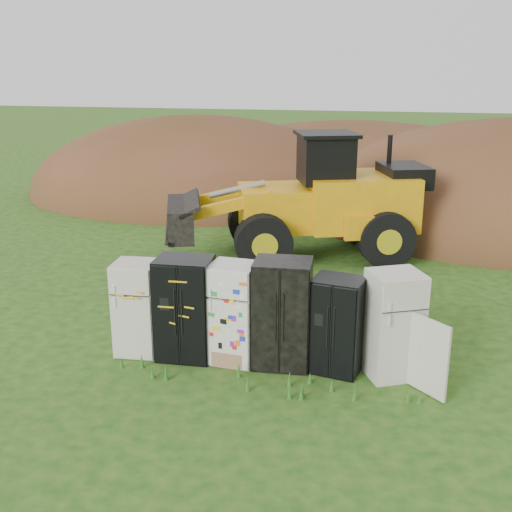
{
  "coord_description": "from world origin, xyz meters",
  "views": [
    {
      "loc": [
        1.99,
        -10.34,
        5.25
      ],
      "look_at": [
        -0.56,
        2.0,
        1.38
      ],
      "focal_mm": 45.0,
      "sensor_mm": 36.0,
      "label": 1
    }
  ],
  "objects_px": {
    "fridge_sticker": "(234,313)",
    "fridge_dark_mid": "(282,313)",
    "fridge_black_side": "(185,308)",
    "wheel_loader": "(293,197)",
    "fridge_black_right": "(337,325)",
    "fridge_leftmost": "(137,308)",
    "fridge_open_door": "(394,325)"
  },
  "relations": [
    {
      "from": "fridge_sticker",
      "to": "fridge_dark_mid",
      "type": "xyz_separation_m",
      "value": [
        0.88,
        0.01,
        0.06
      ]
    },
    {
      "from": "fridge_black_side",
      "to": "fridge_black_right",
      "type": "relative_size",
      "value": 1.11
    },
    {
      "from": "fridge_leftmost",
      "to": "fridge_black_side",
      "type": "distance_m",
      "value": 0.93
    },
    {
      "from": "fridge_dark_mid",
      "to": "fridge_open_door",
      "type": "distance_m",
      "value": 1.92
    },
    {
      "from": "fridge_dark_mid",
      "to": "wheel_loader",
      "type": "bearing_deg",
      "value": 94.17
    },
    {
      "from": "fridge_leftmost",
      "to": "fridge_sticker",
      "type": "xyz_separation_m",
      "value": [
        1.82,
        0.02,
        0.04
      ]
    },
    {
      "from": "fridge_sticker",
      "to": "fridge_open_door",
      "type": "relative_size",
      "value": 0.98
    },
    {
      "from": "fridge_sticker",
      "to": "fridge_black_right",
      "type": "distance_m",
      "value": 1.85
    },
    {
      "from": "fridge_leftmost",
      "to": "wheel_loader",
      "type": "relative_size",
      "value": 0.25
    },
    {
      "from": "fridge_leftmost",
      "to": "fridge_open_door",
      "type": "bearing_deg",
      "value": -3.35
    },
    {
      "from": "fridge_dark_mid",
      "to": "fridge_black_right",
      "type": "height_order",
      "value": "fridge_dark_mid"
    },
    {
      "from": "wheel_loader",
      "to": "fridge_black_right",
      "type": "bearing_deg",
      "value": -93.24
    },
    {
      "from": "fridge_black_right",
      "to": "wheel_loader",
      "type": "height_order",
      "value": "wheel_loader"
    },
    {
      "from": "fridge_leftmost",
      "to": "fridge_dark_mid",
      "type": "bearing_deg",
      "value": -2.89
    },
    {
      "from": "fridge_dark_mid",
      "to": "fridge_black_side",
      "type": "bearing_deg",
      "value": 178.81
    },
    {
      "from": "fridge_black_side",
      "to": "fridge_open_door",
      "type": "distance_m",
      "value": 3.7
    },
    {
      "from": "fridge_leftmost",
      "to": "fridge_black_right",
      "type": "distance_m",
      "value": 3.67
    },
    {
      "from": "fridge_black_side",
      "to": "fridge_open_door",
      "type": "relative_size",
      "value": 1.01
    },
    {
      "from": "fridge_leftmost",
      "to": "wheel_loader",
      "type": "distance_m",
      "value": 6.86
    },
    {
      "from": "fridge_sticker",
      "to": "fridge_black_side",
      "type": "bearing_deg",
      "value": -172.15
    },
    {
      "from": "fridge_black_side",
      "to": "fridge_sticker",
      "type": "xyz_separation_m",
      "value": [
        0.9,
        0.04,
        -0.03
      ]
    },
    {
      "from": "fridge_sticker",
      "to": "fridge_black_right",
      "type": "relative_size",
      "value": 1.07
    },
    {
      "from": "fridge_dark_mid",
      "to": "fridge_open_door",
      "type": "height_order",
      "value": "fridge_dark_mid"
    },
    {
      "from": "fridge_sticker",
      "to": "fridge_black_right",
      "type": "bearing_deg",
      "value": 4.61
    },
    {
      "from": "fridge_black_right",
      "to": "fridge_open_door",
      "type": "height_order",
      "value": "fridge_open_door"
    },
    {
      "from": "fridge_leftmost",
      "to": "fridge_black_side",
      "type": "xyz_separation_m",
      "value": [
        0.93,
        -0.02,
        0.07
      ]
    },
    {
      "from": "fridge_sticker",
      "to": "fridge_dark_mid",
      "type": "relative_size",
      "value": 0.94
    },
    {
      "from": "fridge_black_side",
      "to": "wheel_loader",
      "type": "bearing_deg",
      "value": 79.76
    },
    {
      "from": "fridge_black_side",
      "to": "fridge_sticker",
      "type": "height_order",
      "value": "fridge_black_side"
    },
    {
      "from": "fridge_leftmost",
      "to": "fridge_dark_mid",
      "type": "relative_size",
      "value": 0.9
    },
    {
      "from": "fridge_dark_mid",
      "to": "fridge_open_door",
      "type": "xyz_separation_m",
      "value": [
        1.92,
        -0.02,
        -0.04
      ]
    },
    {
      "from": "fridge_black_side",
      "to": "wheel_loader",
      "type": "height_order",
      "value": "wheel_loader"
    }
  ]
}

